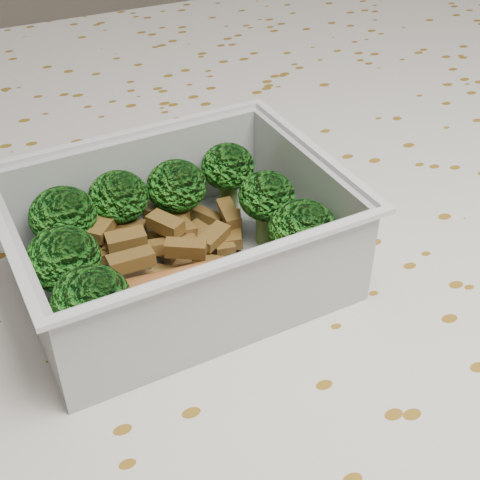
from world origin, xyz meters
name	(u,v)px	position (x,y,z in m)	size (l,w,h in m)	color
dining_table	(254,371)	(0.00, 0.00, 0.67)	(1.40, 0.90, 0.75)	brown
tablecloth	(255,317)	(0.00, 0.00, 0.72)	(1.46, 0.96, 0.19)	silver
lunch_container	(179,249)	(-0.04, 0.01, 0.78)	(0.19, 0.15, 0.06)	silver
broccoli_florets	(159,223)	(-0.05, 0.02, 0.79)	(0.17, 0.12, 0.05)	#608C3F
meat_pile	(172,246)	(-0.04, 0.02, 0.77)	(0.10, 0.08, 0.03)	brown
sausage	(215,283)	(-0.04, -0.03, 0.78)	(0.16, 0.04, 0.03)	#AF5F2C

